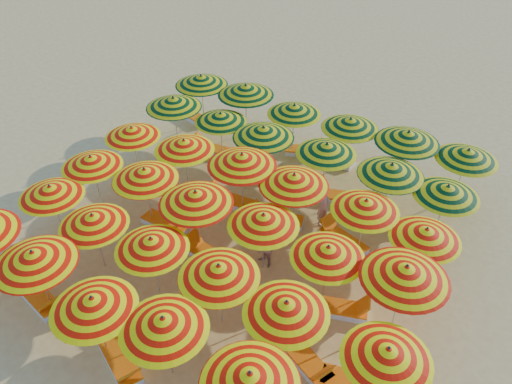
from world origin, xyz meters
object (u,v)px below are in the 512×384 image
umbrella_22 (366,205)px  umbrella_13 (145,174)px  umbrella_2 (93,303)px  umbrella_11 (387,354)px  umbrella_9 (219,271)px  lounger_1 (40,299)px  umbrella_19 (184,145)px  lounger_15 (417,228)px  umbrella_28 (391,170)px  umbrella_23 (426,234)px  umbrella_27 (327,149)px  umbrella_35 (467,155)px  lounger_2 (121,363)px  umbrella_17 (406,273)px  umbrella_20 (242,160)px  umbrella_6 (51,191)px  lounger_17 (307,151)px  umbrella_10 (286,308)px  umbrella_24 (173,102)px  umbrella_32 (294,110)px  umbrella_29 (447,191)px  umbrella_21 (294,180)px  umbrella_3 (163,323)px  lounger_7 (209,255)px  umbrella_25 (221,117)px  lounger_12 (212,149)px  umbrella_26 (263,132)px  umbrella_34 (408,137)px  umbrella_16 (328,252)px  umbrella_4 (250,379)px  lounger_10 (277,219)px  lounger_16 (195,118)px  lounger_14 (334,196)px  umbrella_12 (91,161)px  umbrella_18 (132,132)px  lounger_9 (231,200)px  lounger_13 (253,171)px  umbrella_1 (34,258)px  lounger_18 (333,158)px  umbrella_7 (93,220)px  umbrella_33 (350,123)px  umbrella_8 (151,244)px  umbrella_14 (196,197)px  umbrella_31 (246,90)px  lounger_4 (306,360)px  beachgoer_a (324,207)px

umbrella_22 → umbrella_13: bearing=-161.5°
umbrella_2 → umbrella_11: bearing=19.4°
umbrella_9 → lounger_1: bearing=-156.4°
umbrella_19 → lounger_15: size_ratio=1.57×
umbrella_28 → umbrella_23: bearing=-52.2°
umbrella_22 → umbrella_27: size_ratio=0.96×
umbrella_35 → lounger_2: umbrella_35 is taller
umbrella_17 → umbrella_20: 6.58m
umbrella_6 → lounger_17: size_ratio=1.43×
umbrella_10 → umbrella_24: umbrella_24 is taller
umbrella_32 → umbrella_29: bearing=-18.5°
umbrella_21 → umbrella_24: size_ratio=0.89×
umbrella_3 → lounger_7: size_ratio=1.59×
umbrella_25 → lounger_12: bearing=166.9°
umbrella_26 → umbrella_27: 2.39m
umbrella_34 → lounger_12: size_ratio=1.67×
umbrella_6 → umbrella_16: 8.85m
umbrella_4 → umbrella_16: 4.37m
umbrella_9 → lounger_10: 4.89m
umbrella_11 → lounger_17: (-6.22, 8.98, -1.80)m
umbrella_16 → umbrella_28: umbrella_28 is taller
lounger_16 → lounger_1: bearing=-60.5°
umbrella_24 → umbrella_27: size_ratio=1.06×
umbrella_28 → lounger_14: (-1.87, 0.05, -1.91)m
umbrella_12 → lounger_7: 5.21m
umbrella_2 → lounger_12: (-3.08, 9.37, -1.86)m
umbrella_22 → lounger_17: 6.15m
umbrella_2 → lounger_10: umbrella_2 is taller
umbrella_18 → lounger_9: umbrella_18 is taller
umbrella_12 → umbrella_16: 8.70m
lounger_10 → lounger_13: (-2.19, 2.06, 0.00)m
umbrella_6 → umbrella_27: (6.53, 6.50, 0.11)m
lounger_16 → umbrella_2: bearing=-47.6°
lounger_13 → umbrella_1: bearing=-87.6°
umbrella_35 → lounger_17: bearing=179.9°
umbrella_24 → lounger_18: 6.81m
umbrella_1 → umbrella_29: (8.64, 8.65, -0.14)m
umbrella_24 → lounger_15: bearing=-0.5°
umbrella_1 → umbrella_7: 2.03m
umbrella_17 → umbrella_33: size_ratio=1.14×
umbrella_10 → umbrella_20: 6.11m
umbrella_4 → umbrella_8: umbrella_4 is taller
umbrella_23 → umbrella_14: bearing=-161.0°
umbrella_13 → umbrella_29: size_ratio=0.86×
lounger_7 → lounger_17: bearing=-82.5°
umbrella_7 → umbrella_31: (-0.25, 8.96, 0.27)m
umbrella_3 → lounger_4: (2.84, 1.96, -1.86)m
beachgoer_a → umbrella_19: bearing=104.1°
umbrella_22 → umbrella_12: bearing=-164.3°
umbrella_8 → beachgoer_a: size_ratio=1.48×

